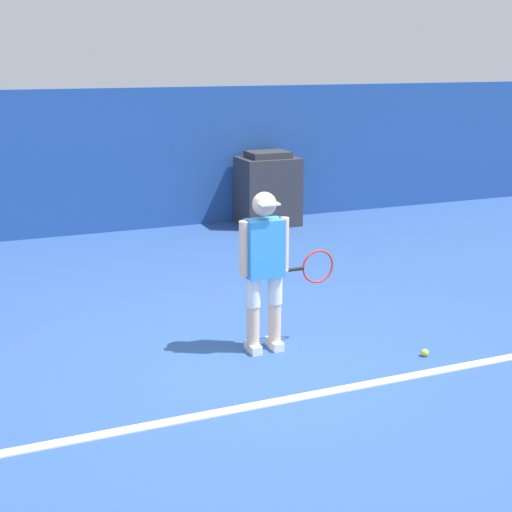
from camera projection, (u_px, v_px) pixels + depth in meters
name	position (u px, v px, depth m)	size (l,w,h in m)	color
ground_plane	(261.00, 366.00, 6.38)	(24.00, 24.00, 0.00)	#2D5193
back_wall	(125.00, 161.00, 11.07)	(24.00, 0.10, 2.21)	#234C99
court_baseline	(293.00, 398.00, 5.76)	(21.60, 0.10, 0.01)	white
tennis_player	(266.00, 265.00, 6.51)	(0.96, 0.28, 1.51)	beige
tennis_ball	(425.00, 353.00, 6.58)	(0.07, 0.07, 0.07)	#D1E533
covered_chair	(268.00, 190.00, 11.59)	(0.93, 0.73, 1.20)	#333338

